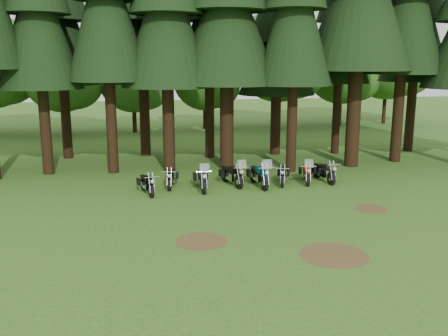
{
  "coord_description": "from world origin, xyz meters",
  "views": [
    {
      "loc": [
        -5.17,
        -18.07,
        6.08
      ],
      "look_at": [
        -0.91,
        5.0,
        1.0
      ],
      "focal_mm": 40.0,
      "sensor_mm": 36.0,
      "label": 1
    }
  ],
  "objects_px": {
    "motorcycle_3": "(232,175)",
    "motorcycle_7": "(324,172)",
    "motorcycle_1": "(171,179)",
    "motorcycle_5": "(283,175)",
    "motorcycle_6": "(306,173)",
    "motorcycle_4": "(259,176)",
    "motorcycle_2": "(202,179)",
    "motorcycle_0": "(147,185)"
  },
  "relations": [
    {
      "from": "motorcycle_2",
      "to": "motorcycle_4",
      "type": "distance_m",
      "value": 2.84
    },
    {
      "from": "motorcycle_6",
      "to": "motorcycle_7",
      "type": "xyz_separation_m",
      "value": [
        0.96,
        0.06,
        0.0
      ]
    },
    {
      "from": "motorcycle_1",
      "to": "motorcycle_4",
      "type": "relative_size",
      "value": 0.81
    },
    {
      "from": "motorcycle_1",
      "to": "motorcycle_5",
      "type": "height_order",
      "value": "motorcycle_5"
    },
    {
      "from": "motorcycle_1",
      "to": "motorcycle_0",
      "type": "bearing_deg",
      "value": -128.65
    },
    {
      "from": "motorcycle_2",
      "to": "motorcycle_3",
      "type": "distance_m",
      "value": 1.69
    },
    {
      "from": "motorcycle_3",
      "to": "motorcycle_7",
      "type": "xyz_separation_m",
      "value": [
        4.79,
        -0.06,
        -0.03
      ]
    },
    {
      "from": "motorcycle_0",
      "to": "motorcycle_6",
      "type": "relative_size",
      "value": 0.94
    },
    {
      "from": "motorcycle_3",
      "to": "motorcycle_5",
      "type": "relative_size",
      "value": 1.18
    },
    {
      "from": "motorcycle_3",
      "to": "motorcycle_5",
      "type": "xyz_separation_m",
      "value": [
        2.58,
        -0.19,
        -0.07
      ]
    },
    {
      "from": "motorcycle_5",
      "to": "motorcycle_7",
      "type": "relative_size",
      "value": 0.89
    },
    {
      "from": "motorcycle_4",
      "to": "motorcycle_7",
      "type": "xyz_separation_m",
      "value": [
        3.52,
        0.42,
        -0.06
      ]
    },
    {
      "from": "motorcycle_5",
      "to": "motorcycle_2",
      "type": "bearing_deg",
      "value": -154.87
    },
    {
      "from": "motorcycle_4",
      "to": "motorcycle_6",
      "type": "height_order",
      "value": "motorcycle_4"
    },
    {
      "from": "motorcycle_7",
      "to": "motorcycle_0",
      "type": "bearing_deg",
      "value": 179.11
    },
    {
      "from": "motorcycle_7",
      "to": "motorcycle_2",
      "type": "bearing_deg",
      "value": 178.87
    },
    {
      "from": "motorcycle_3",
      "to": "motorcycle_6",
      "type": "height_order",
      "value": "motorcycle_3"
    },
    {
      "from": "motorcycle_1",
      "to": "motorcycle_5",
      "type": "xyz_separation_m",
      "value": [
        5.57,
        -0.38,
        0.01
      ]
    },
    {
      "from": "motorcycle_2",
      "to": "motorcycle_6",
      "type": "bearing_deg",
      "value": 6.47
    },
    {
      "from": "motorcycle_5",
      "to": "motorcycle_7",
      "type": "bearing_deg",
      "value": 23.11
    },
    {
      "from": "motorcycle_6",
      "to": "motorcycle_5",
      "type": "bearing_deg",
      "value": -162.67
    },
    {
      "from": "motorcycle_1",
      "to": "motorcycle_4",
      "type": "height_order",
      "value": "motorcycle_4"
    },
    {
      "from": "motorcycle_7",
      "to": "motorcycle_5",
      "type": "bearing_deg",
      "value": 177.55
    },
    {
      "from": "motorcycle_3",
      "to": "motorcycle_6",
      "type": "xyz_separation_m",
      "value": [
        3.83,
        -0.12,
        -0.03
      ]
    },
    {
      "from": "motorcycle_2",
      "to": "motorcycle_6",
      "type": "relative_size",
      "value": 1.08
    },
    {
      "from": "motorcycle_0",
      "to": "motorcycle_1",
      "type": "bearing_deg",
      "value": 28.33
    },
    {
      "from": "motorcycle_2",
      "to": "motorcycle_5",
      "type": "distance_m",
      "value": 4.18
    },
    {
      "from": "motorcycle_2",
      "to": "motorcycle_3",
      "type": "xyz_separation_m",
      "value": [
        1.58,
        0.6,
        -0.01
      ]
    },
    {
      "from": "motorcycle_6",
      "to": "motorcycle_4",
      "type": "bearing_deg",
      "value": -158.14
    },
    {
      "from": "motorcycle_3",
      "to": "motorcycle_7",
      "type": "height_order",
      "value": "motorcycle_3"
    },
    {
      "from": "motorcycle_1",
      "to": "motorcycle_3",
      "type": "relative_size",
      "value": 0.86
    },
    {
      "from": "motorcycle_2",
      "to": "motorcycle_3",
      "type": "relative_size",
      "value": 1.02
    },
    {
      "from": "motorcycle_0",
      "to": "motorcycle_7",
      "type": "bearing_deg",
      "value": -7.54
    },
    {
      "from": "motorcycle_2",
      "to": "motorcycle_0",
      "type": "bearing_deg",
      "value": -172.89
    },
    {
      "from": "motorcycle_5",
      "to": "motorcycle_6",
      "type": "height_order",
      "value": "motorcycle_6"
    },
    {
      "from": "motorcycle_1",
      "to": "motorcycle_6",
      "type": "distance_m",
      "value": 6.82
    },
    {
      "from": "motorcycle_1",
      "to": "motorcycle_4",
      "type": "distance_m",
      "value": 4.3
    },
    {
      "from": "motorcycle_0",
      "to": "motorcycle_2",
      "type": "bearing_deg",
      "value": -6.96
    },
    {
      "from": "motorcycle_1",
      "to": "motorcycle_5",
      "type": "distance_m",
      "value": 5.59
    },
    {
      "from": "motorcycle_1",
      "to": "motorcycle_7",
      "type": "height_order",
      "value": "motorcycle_7"
    },
    {
      "from": "motorcycle_3",
      "to": "motorcycle_6",
      "type": "bearing_deg",
      "value": -15.61
    },
    {
      "from": "motorcycle_5",
      "to": "motorcycle_7",
      "type": "distance_m",
      "value": 2.21
    }
  ]
}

